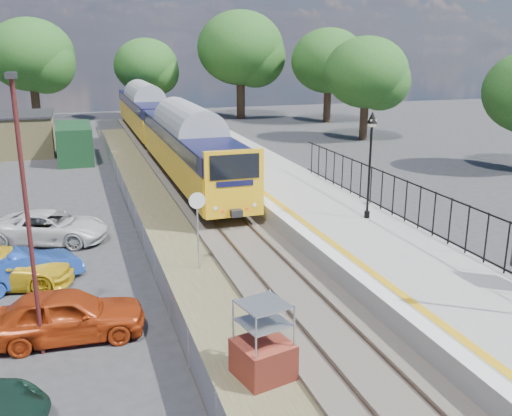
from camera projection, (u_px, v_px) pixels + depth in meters
name	position (u px, v px, depth m)	size (l,w,h in m)	color
ground	(308.00, 313.00, 17.99)	(120.00, 120.00, 0.00)	#2D2D30
track_bed	(218.00, 223.00, 26.67)	(5.90, 80.00, 0.29)	#473F38
platform	(324.00, 217.00, 26.42)	(5.00, 70.00, 0.90)	gray
platform_edge	(283.00, 212.00, 25.68)	(0.90, 70.00, 0.01)	silver
victorian_lamp_north	(371.00, 140.00, 23.85)	(0.44, 0.44, 4.60)	black
palisade_fence	(446.00, 219.00, 21.46)	(0.12, 26.00, 2.00)	black
wire_fence	(131.00, 207.00, 27.55)	(0.06, 52.00, 1.20)	#999EA3
outbuilding	(12.00, 136.00, 42.87)	(10.80, 10.10, 3.12)	tan
tree_line	(153.00, 61.00, 54.98)	(56.80, 43.80, 11.88)	#332319
train	(162.00, 123.00, 43.68)	(2.82, 40.83, 3.51)	gold
brick_plinth	(263.00, 342.00, 14.22)	(1.56, 1.56, 2.09)	#9A3527
speed_sign	(197.00, 217.00, 20.81)	(0.61, 0.11, 3.02)	#999EA3
carpark_lamp	(26.00, 204.00, 14.45)	(0.25, 0.50, 7.52)	#481818
car_red	(66.00, 315.00, 16.21)	(1.76, 4.38, 1.49)	#A3330F
car_blue	(24.00, 268.00, 19.92)	(1.35, 3.87, 1.27)	#1A3D9E
car_yellow	(3.00, 268.00, 19.76)	(1.92, 4.72, 1.37)	gold
car_white	(50.00, 227.00, 24.22)	(2.24, 4.86, 1.35)	silver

